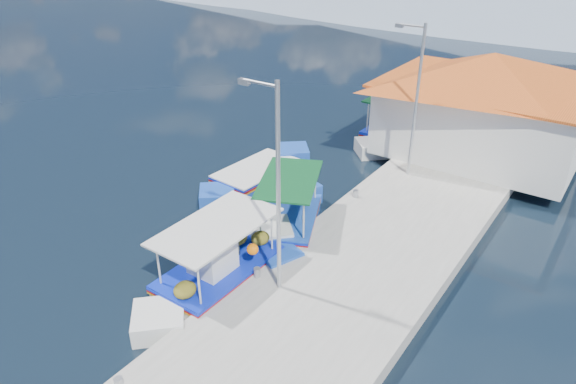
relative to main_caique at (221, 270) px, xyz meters
The scene contains 10 objects.
ground 3.18m from the main_caique, 147.33° to the right, with size 160.00×160.00×0.00m, color black.
quay 5.39m from the main_caique, 52.94° to the left, with size 5.00×44.00×0.50m, color #ACA9A1.
bollards 3.73m from the main_caique, 72.11° to the left, with size 0.20×17.20×0.30m.
main_caique is the anchor object (origin of this frame).
caique_green_canopy 3.64m from the main_caique, 89.33° to the left, with size 3.43×5.57×2.29m.
caique_blue_hull 6.64m from the main_caique, 118.35° to the left, with size 2.19×6.48×1.16m.
caique_far 13.86m from the main_caique, 92.61° to the left, with size 2.17×7.07×2.47m.
harbor_building 13.96m from the main_caique, 75.09° to the left, with size 10.49×10.49×4.40m.
lamp_post_near 3.90m from the main_caique, ahead, with size 1.21×0.14×6.00m.
lamp_post_far 10.08m from the main_caique, 78.73° to the left, with size 1.21×0.14×6.00m.
Camera 1 is at (11.66, -7.61, 9.88)m, focal length 32.58 mm.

